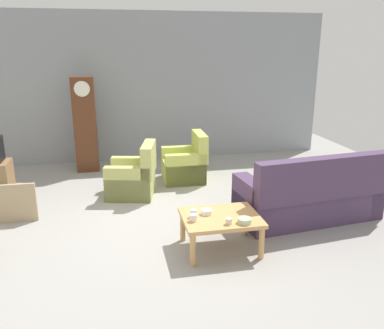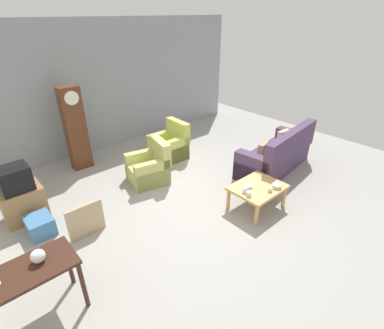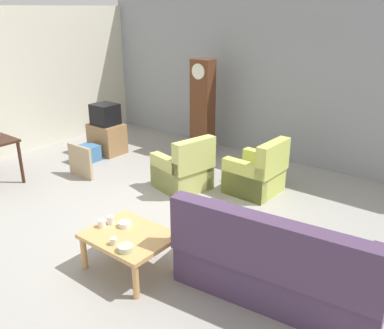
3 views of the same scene
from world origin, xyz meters
TOP-DOWN VIEW (x-y plane):
  - ground_plane at (0.00, 0.00)m, footprint 10.40×10.40m
  - garage_door_wall at (0.00, 3.60)m, footprint 8.40×0.16m
  - couch_floral at (2.18, -0.29)m, footprint 2.19×1.11m
  - armchair_olive_near at (-0.32, 1.24)m, footprint 0.93×0.91m
  - armchair_olive_far at (0.71, 1.85)m, footprint 0.81×0.78m
  - coffee_table_wood at (0.64, -0.90)m, footprint 0.96×0.76m
  - grandfather_clock at (-1.16, 2.86)m, footprint 0.44×0.30m
  - framed_picture_leaning at (-2.08, 0.49)m, footprint 0.60×0.05m
  - cup_white_porcelain at (0.27, -0.98)m, footprint 0.09×0.09m
  - cup_blue_rimmed at (0.30, -0.87)m, footprint 0.08×0.08m
  - cup_cream_tall at (0.66, -1.15)m, footprint 0.08×0.08m
  - bowl_white_stacked at (0.47, -0.81)m, footprint 0.14×0.14m
  - bowl_shallow_green at (0.86, -1.15)m, footprint 0.17×0.17m

SIDE VIEW (x-z plane):
  - ground_plane at x=0.00m, z-range 0.00..0.00m
  - framed_picture_leaning at x=-2.08m, z-range 0.00..0.58m
  - armchair_olive_near at x=-0.32m, z-range -0.15..0.77m
  - armchair_olive_far at x=0.71m, z-range -0.15..0.77m
  - couch_floral at x=2.18m, z-range -0.17..0.87m
  - coffee_table_wood at x=0.64m, z-range 0.16..0.62m
  - bowl_white_stacked at x=0.47m, z-range 0.46..0.52m
  - bowl_shallow_green at x=0.86m, z-range 0.46..0.52m
  - cup_cream_tall at x=0.66m, z-range 0.46..0.53m
  - cup_white_porcelain at x=0.27m, z-range 0.46..0.55m
  - cup_blue_rimmed at x=0.30m, z-range 0.46..0.55m
  - grandfather_clock at x=-1.16m, z-range 0.01..1.92m
  - garage_door_wall at x=0.00m, z-range 0.00..3.20m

